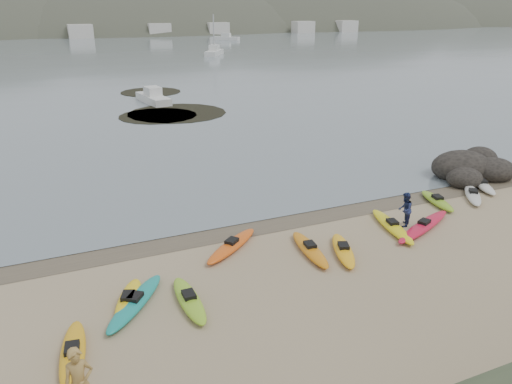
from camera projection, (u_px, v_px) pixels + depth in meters
name	position (u px, v px, depth m)	size (l,w,h in m)	color
ground	(256.00, 222.00, 23.36)	(600.00, 600.00, 0.00)	tan
wet_sand	(259.00, 224.00, 23.10)	(60.00, 60.00, 0.00)	brown
water	(40.00, 23.00, 280.12)	(1200.00, 1200.00, 0.00)	slate
kayaks	(329.00, 243.00, 20.90)	(23.67, 9.21, 0.34)	red
person_west	(79.00, 383.00, 12.06)	(0.71, 0.46, 1.94)	#AC8745
person_east	(405.00, 210.00, 22.68)	(0.78, 0.61, 1.61)	navy
rock_cluster	(471.00, 172.00, 29.54)	(5.37, 3.96, 1.86)	black
kelp_mats	(164.00, 107.00, 49.20)	(10.06, 20.88, 0.04)	black
moored_boats	(83.00, 58.00, 89.03)	(81.10, 93.74, 1.21)	silver
far_hills	(155.00, 69.00, 209.89)	(550.00, 135.00, 80.00)	#384235
far_town	(78.00, 31.00, 149.03)	(199.00, 5.00, 4.00)	beige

